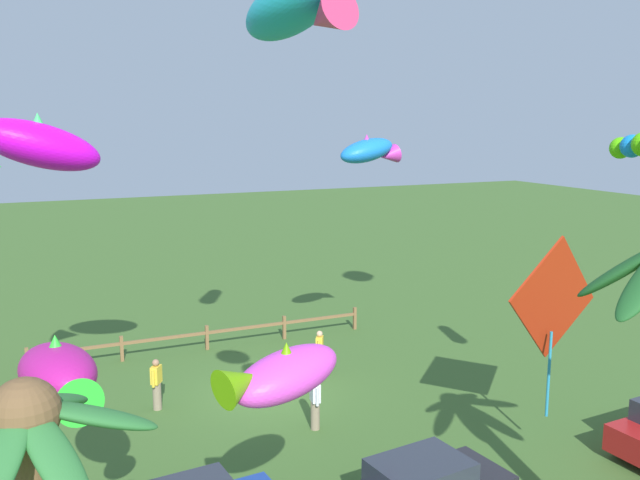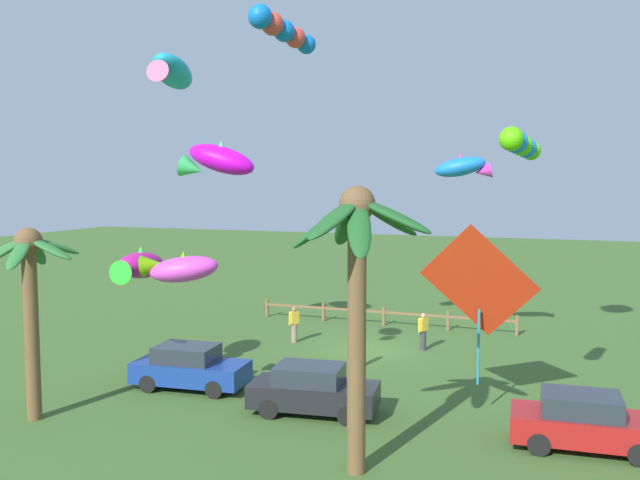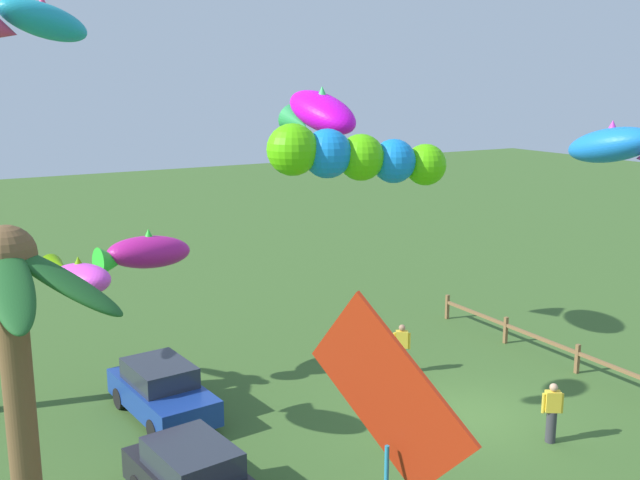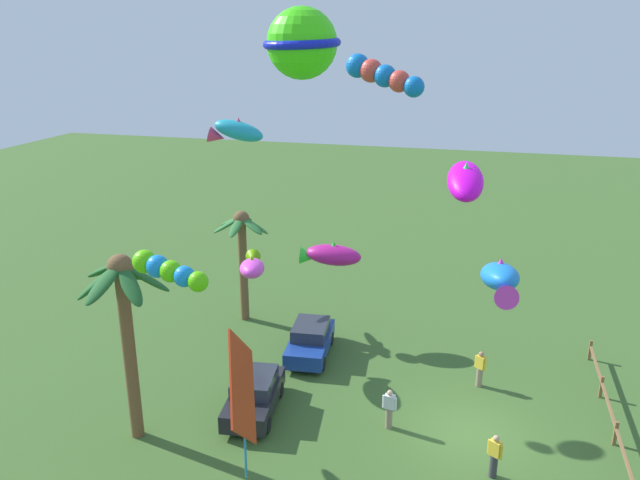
{
  "view_description": "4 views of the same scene",
  "coord_description": "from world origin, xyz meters",
  "px_view_note": "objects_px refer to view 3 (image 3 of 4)",
  "views": [
    {
      "loc": [
        6.89,
        19.67,
        8.67
      ],
      "look_at": [
        0.64,
        5.64,
        5.98
      ],
      "focal_mm": 38.29,
      "sensor_mm": 36.0,
      "label": 1
    },
    {
      "loc": [
        -8.1,
        27.44,
        7.19
      ],
      "look_at": [
        0.1,
        5.48,
        5.13
      ],
      "focal_mm": 38.56,
      "sensor_mm": 36.0,
      "label": 2
    },
    {
      "loc": [
        -14.5,
        13.14,
        9.08
      ],
      "look_at": [
        0.22,
        4.62,
        5.42
      ],
      "focal_mm": 41.97,
      "sensor_mm": 36.0,
      "label": 3
    },
    {
      "loc": [
        -20.27,
        0.37,
        14.01
      ],
      "look_at": [
        0.57,
        5.9,
        6.84
      ],
      "focal_mm": 34.93,
      "sensor_mm": 36.0,
      "label": 4
    }
  ],
  "objects_px": {
    "kite_diamond_1": "(388,400)",
    "kite_fish_3": "(76,277)",
    "parked_car_0": "(162,391)",
    "kite_fish_2": "(318,113)",
    "kite_fish_5": "(38,21)",
    "spectator_0": "(389,418)",
    "kite_fish_0": "(617,146)",
    "parked_car_2": "(195,480)",
    "spectator_1": "(402,348)",
    "palm_tree_1": "(13,351)",
    "spectator_2": "(552,412)",
    "kite_fish_6": "(144,253)",
    "kite_tube_4": "(352,156)"
  },
  "relations": [
    {
      "from": "kite_diamond_1",
      "to": "kite_fish_3",
      "type": "distance_m",
      "value": 9.08
    },
    {
      "from": "parked_car_0",
      "to": "kite_diamond_1",
      "type": "height_order",
      "value": "kite_diamond_1"
    },
    {
      "from": "kite_fish_2",
      "to": "kite_fish_5",
      "type": "distance_m",
      "value": 9.92
    },
    {
      "from": "spectator_0",
      "to": "kite_fish_3",
      "type": "height_order",
      "value": "kite_fish_3"
    },
    {
      "from": "kite_fish_2",
      "to": "kite_fish_0",
      "type": "bearing_deg",
      "value": -172.35
    },
    {
      "from": "spectator_0",
      "to": "kite_fish_5",
      "type": "distance_m",
      "value": 12.3
    },
    {
      "from": "spectator_0",
      "to": "parked_car_2",
      "type": "bearing_deg",
      "value": 93.07
    },
    {
      "from": "spectator_1",
      "to": "kite_fish_2",
      "type": "xyz_separation_m",
      "value": [
        3.05,
        1.25,
        7.21
      ]
    },
    {
      "from": "parked_car_2",
      "to": "kite_fish_5",
      "type": "xyz_separation_m",
      "value": [
        3.68,
        1.83,
        9.55
      ]
    },
    {
      "from": "parked_car_0",
      "to": "kite_fish_2",
      "type": "xyz_separation_m",
      "value": [
        2.3,
        -6.28,
        7.27
      ]
    },
    {
      "from": "palm_tree_1",
      "to": "parked_car_0",
      "type": "xyz_separation_m",
      "value": [
        7.44,
        -4.53,
        -4.42
      ]
    },
    {
      "from": "kite_fish_2",
      "to": "spectator_2",
      "type": "bearing_deg",
      "value": -168.18
    },
    {
      "from": "parked_car_0",
      "to": "kite_fish_5",
      "type": "distance_m",
      "value": 10.0
    },
    {
      "from": "kite_diamond_1",
      "to": "spectator_1",
      "type": "bearing_deg",
      "value": -37.63
    },
    {
      "from": "spectator_2",
      "to": "spectator_0",
      "type": "bearing_deg",
      "value": 64.27
    },
    {
      "from": "spectator_0",
      "to": "kite_diamond_1",
      "type": "height_order",
      "value": "kite_diamond_1"
    },
    {
      "from": "spectator_0",
      "to": "kite_fish_3",
      "type": "relative_size",
      "value": 0.62
    },
    {
      "from": "parked_car_2",
      "to": "kite_fish_2",
      "type": "height_order",
      "value": "kite_fish_2"
    },
    {
      "from": "kite_fish_3",
      "to": "kite_fish_6",
      "type": "xyz_separation_m",
      "value": [
        3.31,
        -2.63,
        -0.38
      ]
    },
    {
      "from": "palm_tree_1",
      "to": "kite_fish_5",
      "type": "relative_size",
      "value": 2.86
    },
    {
      "from": "spectator_0",
      "to": "kite_fish_3",
      "type": "xyz_separation_m",
      "value": [
        3.52,
        6.61,
        3.7
      ]
    },
    {
      "from": "kite_fish_3",
      "to": "kite_diamond_1",
      "type": "bearing_deg",
      "value": -161.11
    },
    {
      "from": "palm_tree_1",
      "to": "spectator_1",
      "type": "xyz_separation_m",
      "value": [
        6.68,
        -12.06,
        -4.35
      ]
    },
    {
      "from": "palm_tree_1",
      "to": "spectator_1",
      "type": "distance_m",
      "value": 14.46
    },
    {
      "from": "kite_diamond_1",
      "to": "kite_fish_6",
      "type": "bearing_deg",
      "value": 1.47
    },
    {
      "from": "spectator_2",
      "to": "spectator_1",
      "type": "bearing_deg",
      "value": 5.73
    },
    {
      "from": "parked_car_2",
      "to": "kite_fish_5",
      "type": "bearing_deg",
      "value": 26.47
    },
    {
      "from": "parked_car_2",
      "to": "spectator_0",
      "type": "xyz_separation_m",
      "value": [
        0.28,
        -5.22,
        0.06
      ]
    },
    {
      "from": "parked_car_0",
      "to": "spectator_0",
      "type": "relative_size",
      "value": 2.54
    },
    {
      "from": "parked_car_0",
      "to": "kite_tube_4",
      "type": "bearing_deg",
      "value": 175.77
    },
    {
      "from": "palm_tree_1",
      "to": "kite_fish_5",
      "type": "bearing_deg",
      "value": -16.2
    },
    {
      "from": "spectator_0",
      "to": "kite_fish_6",
      "type": "bearing_deg",
      "value": 30.23
    },
    {
      "from": "palm_tree_1",
      "to": "parked_car_2",
      "type": "relative_size",
      "value": 1.73
    },
    {
      "from": "parked_car_0",
      "to": "kite_fish_6",
      "type": "xyz_separation_m",
      "value": [
        2.22,
        -0.36,
        3.38
      ]
    },
    {
      "from": "kite_diamond_1",
      "to": "kite_fish_2",
      "type": "xyz_separation_m",
      "value": [
        11.96,
        -5.61,
        3.93
      ]
    },
    {
      "from": "palm_tree_1",
      "to": "kite_fish_6",
      "type": "xyz_separation_m",
      "value": [
        9.66,
        -4.89,
        -1.03
      ]
    },
    {
      "from": "kite_tube_4",
      "to": "kite_fish_2",
      "type": "bearing_deg",
      "value": -28.31
    },
    {
      "from": "kite_diamond_1",
      "to": "kite_fish_5",
      "type": "bearing_deg",
      "value": 21.79
    },
    {
      "from": "parked_car_2",
      "to": "spectator_2",
      "type": "xyz_separation_m",
      "value": [
        -1.53,
        -8.99,
        0.06
      ]
    },
    {
      "from": "kite_tube_4",
      "to": "kite_fish_6",
      "type": "relative_size",
      "value": 0.75
    },
    {
      "from": "spectator_2",
      "to": "kite_fish_0",
      "type": "xyz_separation_m",
      "value": [
        -1.62,
        0.44,
        6.87
      ]
    },
    {
      "from": "parked_car_0",
      "to": "kite_tube_4",
      "type": "xyz_separation_m",
      "value": [
        -10.85,
        0.8,
        7.39
      ]
    },
    {
      "from": "palm_tree_1",
      "to": "parked_car_2",
      "type": "distance_m",
      "value": 6.27
    },
    {
      "from": "spectator_1",
      "to": "kite_fish_2",
      "type": "distance_m",
      "value": 7.93
    },
    {
      "from": "parked_car_0",
      "to": "kite_fish_2",
      "type": "height_order",
      "value": "kite_fish_2"
    },
    {
      "from": "kite_fish_6",
      "to": "kite_fish_3",
      "type": "bearing_deg",
      "value": 141.51
    },
    {
      "from": "kite_diamond_1",
      "to": "kite_fish_2",
      "type": "bearing_deg",
      "value": -25.14
    },
    {
      "from": "kite_fish_3",
      "to": "spectator_0",
      "type": "bearing_deg",
      "value": -118.04
    },
    {
      "from": "palm_tree_1",
      "to": "parked_car_2",
      "type": "xyz_separation_m",
      "value": [
        2.55,
        -3.64,
        -4.42
      ]
    },
    {
      "from": "kite_tube_4",
      "to": "kite_fish_0",
      "type": "bearing_deg",
      "value": -71.67
    }
  ]
}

